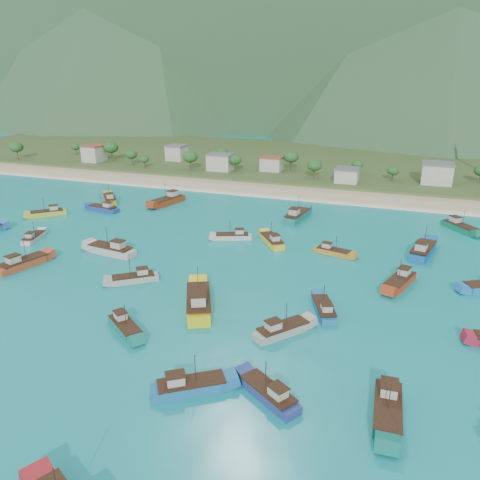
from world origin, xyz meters
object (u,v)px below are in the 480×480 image
(boat_15, at_px, (168,201))
(boat_19, at_px, (460,227))
(boat_1, at_px, (48,213))
(boat_12, at_px, (272,241))
(boat_10, at_px, (134,279))
(boat_16, at_px, (233,237))
(boat_14, at_px, (387,410))
(boat_29, at_px, (423,251))
(boat_24, at_px, (110,199))
(boat_33, at_px, (297,216))
(boat_7, at_px, (199,303))
(boat_5, at_px, (104,209))
(boat_0, at_px, (23,264))
(boat_31, at_px, (111,250))
(boat_26, at_px, (400,282))
(boat_25, at_px, (333,252))
(boat_32, at_px, (324,310))
(boat_13, at_px, (190,387))
(boat_22, at_px, (269,394))
(boat_27, at_px, (125,327))
(boat_17, at_px, (34,238))
(boat_18, at_px, (282,330))

(boat_15, height_order, boat_19, boat_15)
(boat_1, bearing_deg, boat_12, -134.19)
(boat_10, height_order, boat_16, boat_10)
(boat_14, distance_m, boat_29, 59.17)
(boat_24, xyz_separation_m, boat_29, (96.20, -15.75, 0.17))
(boat_24, bearing_deg, boat_15, -27.78)
(boat_14, relative_size, boat_33, 0.84)
(boat_12, bearing_deg, boat_29, -27.99)
(boat_33, bearing_deg, boat_7, -86.30)
(boat_7, xyz_separation_m, boat_16, (-7.21, 36.78, -0.49))
(boat_12, distance_m, boat_14, 62.25)
(boat_33, bearing_deg, boat_5, -160.71)
(boat_1, bearing_deg, boat_0, 170.23)
(boat_1, relative_size, boat_33, 0.71)
(boat_0, xyz_separation_m, boat_12, (47.08, 32.42, -0.09))
(boat_12, bearing_deg, boat_19, -4.18)
(boat_5, distance_m, boat_31, 37.64)
(boat_7, relative_size, boat_26, 1.29)
(boat_7, distance_m, boat_14, 37.92)
(boat_25, bearing_deg, boat_0, -50.04)
(boat_7, xyz_separation_m, boat_33, (4.32, 58.89, -0.11))
(boat_15, bearing_deg, boat_32, 151.96)
(boat_7, xyz_separation_m, boat_31, (-30.33, 17.53, -0.18))
(boat_13, relative_size, boat_24, 0.95)
(boat_16, relative_size, boat_33, 0.73)
(boat_14, relative_size, boat_22, 1.16)
(boat_31, bearing_deg, boat_22, -119.31)
(boat_26, bearing_deg, boat_22, 88.97)
(boat_5, xyz_separation_m, boat_14, (87.05, -64.78, 0.09))
(boat_26, relative_size, boat_27, 1.23)
(boat_17, height_order, boat_25, boat_17)
(boat_0, relative_size, boat_26, 1.06)
(boat_14, distance_m, boat_19, 82.79)
(boat_7, bearing_deg, boat_27, -152.09)
(boat_17, distance_m, boat_24, 38.38)
(boat_10, height_order, boat_17, boat_10)
(boat_29, relative_size, boat_33, 0.99)
(boat_32, bearing_deg, boat_24, 125.27)
(boat_16, bearing_deg, boat_0, 109.98)
(boat_22, relative_size, boat_31, 0.77)
(boat_19, height_order, boat_32, boat_19)
(boat_7, height_order, boat_33, boat_7)
(boat_10, height_order, boat_25, boat_10)
(boat_25, height_order, boat_27, boat_27)
(boat_16, xyz_separation_m, boat_29, (45.40, 4.68, 0.36))
(boat_0, relative_size, boat_17, 1.28)
(boat_16, bearing_deg, boat_31, 108.29)
(boat_19, distance_m, boat_24, 105.99)
(boat_32, bearing_deg, boat_18, -140.59)
(boat_16, bearing_deg, boat_25, -115.67)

